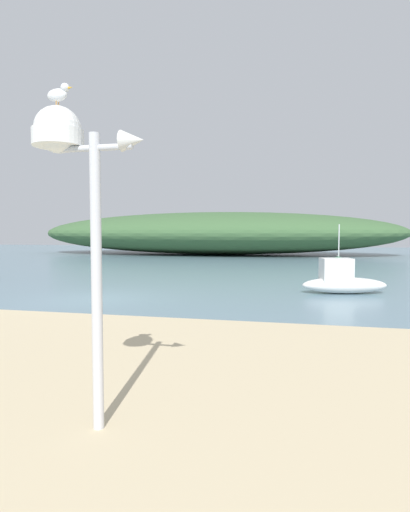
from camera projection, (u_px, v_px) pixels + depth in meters
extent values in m
plane|color=slate|center=(97.00, 299.00, 14.78)|extent=(120.00, 120.00, 0.00)
ellipsoid|color=#3D6038|center=(214.00, 233.00, 46.24)|extent=(41.75, 14.81, 4.78)
cylinder|color=silver|center=(97.00, 283.00, 4.46)|extent=(0.12, 0.12, 3.28)
cylinder|color=silver|center=(95.00, 148.00, 4.38)|extent=(0.88, 0.07, 0.07)
cylinder|color=white|center=(58.00, 138.00, 4.47)|extent=(0.56, 0.56, 0.18)
sphere|color=white|center=(58.00, 130.00, 4.46)|extent=(0.51, 0.51, 0.51)
cone|color=silver|center=(132.00, 140.00, 4.28)|extent=(0.25, 0.23, 0.23)
cylinder|color=orange|center=(59.00, 104.00, 4.46)|extent=(0.01, 0.01, 0.05)
cylinder|color=orange|center=(56.00, 103.00, 4.43)|extent=(0.01, 0.01, 0.05)
ellipsoid|color=white|center=(57.00, 95.00, 4.44)|extent=(0.26, 0.14, 0.14)
ellipsoid|color=#9EA0A8|center=(57.00, 93.00, 4.44)|extent=(0.24, 0.11, 0.05)
sphere|color=white|center=(65.00, 88.00, 4.40)|extent=(0.09, 0.09, 0.09)
cone|color=gold|center=(71.00, 87.00, 4.38)|extent=(0.06, 0.03, 0.03)
ellipsoid|color=#287A4C|center=(339.00, 262.00, 28.95)|extent=(0.89, 2.44, 0.71)
cylinder|color=silver|center=(339.00, 242.00, 28.87)|extent=(0.08, 0.08, 2.54)
cylinder|color=silver|center=(338.00, 256.00, 29.28)|extent=(0.08, 1.09, 0.06)
ellipsoid|color=white|center=(344.00, 285.00, 16.08)|extent=(3.49, 1.75, 0.64)
cube|color=silver|center=(336.00, 271.00, 16.05)|extent=(1.32, 1.10, 0.99)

